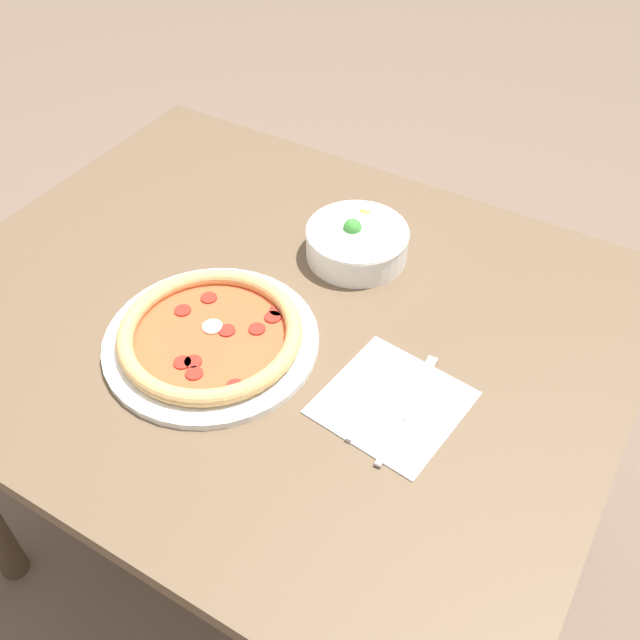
{
  "coord_description": "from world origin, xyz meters",
  "views": [
    {
      "loc": [
        0.49,
        -0.67,
        1.54
      ],
      "look_at": [
        0.09,
        -0.0,
        0.76
      ],
      "focal_mm": 40.0,
      "sensor_mm": 36.0,
      "label": 1
    }
  ],
  "objects_px": {
    "fork": "(375,394)",
    "knife": "(405,412)",
    "bowl": "(357,241)",
    "pizza": "(211,336)"
  },
  "relations": [
    {
      "from": "bowl",
      "to": "knife",
      "type": "bearing_deg",
      "value": -50.4
    },
    {
      "from": "pizza",
      "to": "bowl",
      "type": "bearing_deg",
      "value": 73.36
    },
    {
      "from": "bowl",
      "to": "fork",
      "type": "bearing_deg",
      "value": -56.77
    },
    {
      "from": "fork",
      "to": "knife",
      "type": "xyz_separation_m",
      "value": [
        0.05,
        -0.01,
        -0.0
      ]
    },
    {
      "from": "pizza",
      "to": "fork",
      "type": "relative_size",
      "value": 1.8
    },
    {
      "from": "knife",
      "to": "fork",
      "type": "bearing_deg",
      "value": 77.61
    },
    {
      "from": "pizza",
      "to": "bowl",
      "type": "relative_size",
      "value": 1.86
    },
    {
      "from": "pizza",
      "to": "fork",
      "type": "xyz_separation_m",
      "value": [
        0.26,
        0.04,
        -0.01
      ]
    },
    {
      "from": "pizza",
      "to": "knife",
      "type": "bearing_deg",
      "value": 5.11
    },
    {
      "from": "fork",
      "to": "knife",
      "type": "bearing_deg",
      "value": -102.39
    }
  ]
}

